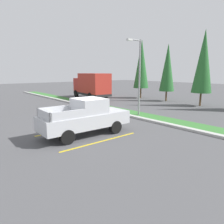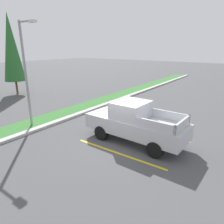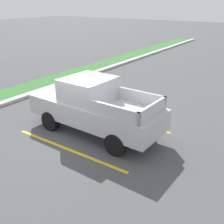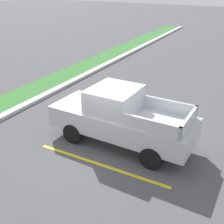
# 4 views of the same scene
# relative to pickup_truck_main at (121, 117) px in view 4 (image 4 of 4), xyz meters

# --- Properties ---
(ground_plane) EXTENTS (120.00, 120.00, 0.00)m
(ground_plane) POSITION_rel_pickup_truck_main_xyz_m (-0.55, 0.43, -1.04)
(ground_plane) COLOR #4C4C4F
(parking_line_near) EXTENTS (0.12, 4.80, 0.01)m
(parking_line_near) POSITION_rel_pickup_truck_main_xyz_m (-1.55, -0.05, -1.04)
(parking_line_near) COLOR yellow
(parking_line_near) RESTS_ON ground
(parking_line_far) EXTENTS (0.12, 4.80, 0.01)m
(parking_line_far) POSITION_rel_pickup_truck_main_xyz_m (1.55, -0.05, -1.04)
(parking_line_far) COLOR yellow
(parking_line_far) RESTS_ON ground
(curb_strip) EXTENTS (56.00, 0.40, 0.15)m
(curb_strip) POSITION_rel_pickup_truck_main_xyz_m (-0.55, 5.43, -0.97)
(curb_strip) COLOR #B2B2AD
(curb_strip) RESTS_ON ground
(pickup_truck_main) EXTENTS (2.10, 5.29, 2.10)m
(pickup_truck_main) POSITION_rel_pickup_truck_main_xyz_m (0.00, 0.00, 0.00)
(pickup_truck_main) COLOR black
(pickup_truck_main) RESTS_ON ground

